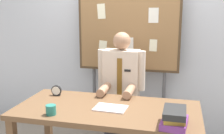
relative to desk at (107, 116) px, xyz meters
The scene contains 8 objects.
back_wall 1.43m from the desk, 90.00° to the left, with size 6.40×0.08×2.70m, color silver.
desk is the anchor object (origin of this frame).
person 0.65m from the desk, 90.00° to the left, with size 0.55×0.56×1.40m.
bulletin_board 1.26m from the desk, 90.00° to the left, with size 1.29×0.09×1.92m.
book_stack 0.70m from the desk, 23.16° to the right, with size 0.23×0.30×0.14m.
open_notebook 0.10m from the desk, 26.99° to the right, with size 0.30×0.21×0.01m, color silver.
desk_clock 0.67m from the desk, 160.26° to the left, with size 0.11×0.04×0.11m.
coffee_mug 0.54m from the desk, 146.40° to the right, with size 0.09×0.09×0.09m, color #267266.
Camera 1 is at (0.64, -2.40, 1.69)m, focal length 44.76 mm.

